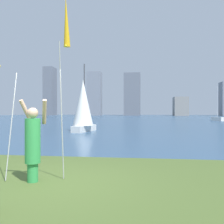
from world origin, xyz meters
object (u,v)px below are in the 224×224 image
(sailboat_1, at_px, (83,106))
(sailboat_3, at_px, (219,118))
(person, at_px, (33,141))
(sailboat_6, at_px, (217,119))
(kite_flag_right, at_px, (66,26))

(sailboat_1, distance_m, sailboat_3, 38.89)
(sailboat_1, bearing_deg, person, -80.62)
(sailboat_1, bearing_deg, sailboat_3, 59.75)
(sailboat_3, relative_size, sailboat_6, 0.99)
(kite_flag_right, relative_size, sailboat_6, 0.74)
(kite_flag_right, distance_m, sailboat_3, 49.79)
(sailboat_1, height_order, sailboat_3, sailboat_3)
(person, xyz_separation_m, kite_flag_right, (0.60, 0.50, 2.69))
(sailboat_1, xyz_separation_m, sailboat_6, (16.86, 25.12, -1.64))
(sailboat_3, bearing_deg, sailboat_6, -107.83)
(kite_flag_right, distance_m, sailboat_6, 40.95)
(kite_flag_right, relative_size, sailboat_1, 0.81)
(person, relative_size, sailboat_1, 0.35)
(sailboat_3, bearing_deg, sailboat_1, -120.25)
(kite_flag_right, height_order, sailboat_6, sailboat_6)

